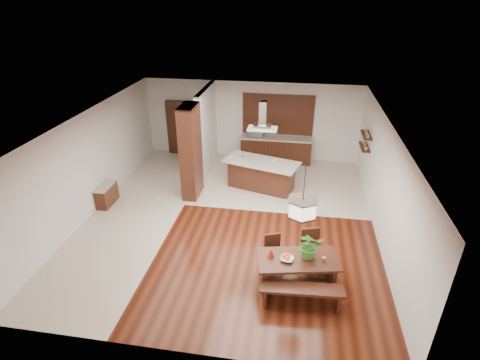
% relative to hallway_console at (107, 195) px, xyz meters
% --- Properties ---
extents(room_shell, '(9.00, 9.04, 2.92)m').
position_rel_hallway_console_xyz_m(room_shell, '(3.81, -0.20, 1.75)').
color(room_shell, '#351309').
rests_on(room_shell, ground).
extents(tile_hallway, '(2.50, 9.00, 0.01)m').
position_rel_hallway_console_xyz_m(tile_hallway, '(1.06, -0.20, -0.31)').
color(tile_hallway, beige).
rests_on(tile_hallway, ground).
extents(tile_kitchen, '(5.50, 4.00, 0.01)m').
position_rel_hallway_console_xyz_m(tile_kitchen, '(5.06, 2.30, -0.31)').
color(tile_kitchen, beige).
rests_on(tile_kitchen, ground).
extents(soffit_band, '(8.00, 9.00, 0.02)m').
position_rel_hallway_console_xyz_m(soffit_band, '(3.81, -0.20, 2.57)').
color(soffit_band, '#3D1B0F').
rests_on(soffit_band, room_shell).
extents(partition_pier, '(0.45, 1.00, 2.90)m').
position_rel_hallway_console_xyz_m(partition_pier, '(2.41, 1.00, 1.14)').
color(partition_pier, black).
rests_on(partition_pier, ground).
extents(partition_stub, '(0.18, 2.40, 2.90)m').
position_rel_hallway_console_xyz_m(partition_stub, '(2.41, 3.10, 1.14)').
color(partition_stub, silver).
rests_on(partition_stub, ground).
extents(hallway_console, '(0.37, 0.88, 0.63)m').
position_rel_hallway_console_xyz_m(hallway_console, '(0.00, 0.00, 0.00)').
color(hallway_console, black).
rests_on(hallway_console, ground).
extents(hallway_doorway, '(1.10, 0.20, 2.10)m').
position_rel_hallway_console_xyz_m(hallway_doorway, '(1.11, 4.20, 0.74)').
color(hallway_doorway, black).
rests_on(hallway_doorway, ground).
extents(rear_counter, '(2.60, 0.62, 0.95)m').
position_rel_hallway_console_xyz_m(rear_counter, '(4.81, 4.00, 0.16)').
color(rear_counter, black).
rests_on(rear_counter, ground).
extents(kitchen_window, '(2.60, 0.08, 1.50)m').
position_rel_hallway_console_xyz_m(kitchen_window, '(4.81, 4.26, 1.44)').
color(kitchen_window, '#9B652E').
rests_on(kitchen_window, room_shell).
extents(shelf_lower, '(0.26, 0.90, 0.04)m').
position_rel_hallway_console_xyz_m(shelf_lower, '(7.68, 2.40, 1.08)').
color(shelf_lower, black).
rests_on(shelf_lower, room_shell).
extents(shelf_upper, '(0.26, 0.90, 0.04)m').
position_rel_hallway_console_xyz_m(shelf_upper, '(7.68, 2.40, 1.49)').
color(shelf_upper, black).
rests_on(shelf_upper, room_shell).
extents(dining_table, '(1.86, 1.18, 0.72)m').
position_rel_hallway_console_xyz_m(dining_table, '(5.75, -2.61, 0.21)').
color(dining_table, black).
rests_on(dining_table, ground).
extents(dining_bench, '(1.72, 0.47, 0.48)m').
position_rel_hallway_console_xyz_m(dining_bench, '(5.87, -3.22, -0.08)').
color(dining_bench, black).
rests_on(dining_bench, ground).
extents(dining_chair_left, '(0.50, 0.50, 0.87)m').
position_rel_hallway_console_xyz_m(dining_chair_left, '(5.22, -2.18, 0.12)').
color(dining_chair_left, black).
rests_on(dining_chair_left, ground).
extents(dining_chair_right, '(0.54, 0.54, 0.99)m').
position_rel_hallway_console_xyz_m(dining_chair_right, '(6.07, -2.01, 0.18)').
color(dining_chair_right, black).
rests_on(dining_chair_right, ground).
extents(pendant_lantern, '(0.64, 0.64, 1.31)m').
position_rel_hallway_console_xyz_m(pendant_lantern, '(5.75, -2.61, 1.93)').
color(pendant_lantern, beige).
rests_on(pendant_lantern, room_shell).
extents(foliage_plant, '(0.64, 0.60, 0.59)m').
position_rel_hallway_console_xyz_m(foliage_plant, '(5.98, -2.53, 0.70)').
color(foliage_plant, '#3A7D29').
rests_on(foliage_plant, dining_table).
extents(fruit_bowl, '(0.34, 0.34, 0.07)m').
position_rel_hallway_console_xyz_m(fruit_bowl, '(5.52, -2.71, 0.44)').
color(fruit_bowl, beige).
rests_on(fruit_bowl, dining_table).
extents(napkin_cone, '(0.19, 0.19, 0.23)m').
position_rel_hallway_console_xyz_m(napkin_cone, '(5.17, -2.66, 0.52)').
color(napkin_cone, '#A11B0B').
rests_on(napkin_cone, dining_table).
extents(gold_ornament, '(0.09, 0.09, 0.10)m').
position_rel_hallway_console_xyz_m(gold_ornament, '(6.29, -2.62, 0.45)').
color(gold_ornament, gold).
rests_on(gold_ornament, dining_table).
extents(kitchen_island, '(2.55, 1.65, 0.97)m').
position_rel_hallway_console_xyz_m(kitchen_island, '(4.49, 1.75, 0.18)').
color(kitchen_island, black).
rests_on(kitchen_island, ground).
extents(range_hood, '(0.90, 0.55, 0.87)m').
position_rel_hallway_console_xyz_m(range_hood, '(4.49, 1.76, 2.15)').
color(range_hood, silver).
rests_on(range_hood, room_shell).
extents(island_cup, '(0.16, 0.16, 0.09)m').
position_rel_hallway_console_xyz_m(island_cup, '(4.90, 1.68, 0.71)').
color(island_cup, silver).
rests_on(island_cup, kitchen_island).
extents(microwave, '(0.59, 0.41, 0.32)m').
position_rel_hallway_console_xyz_m(microwave, '(4.03, 4.04, 0.80)').
color(microwave, '#B1B3B8').
rests_on(microwave, rear_counter).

